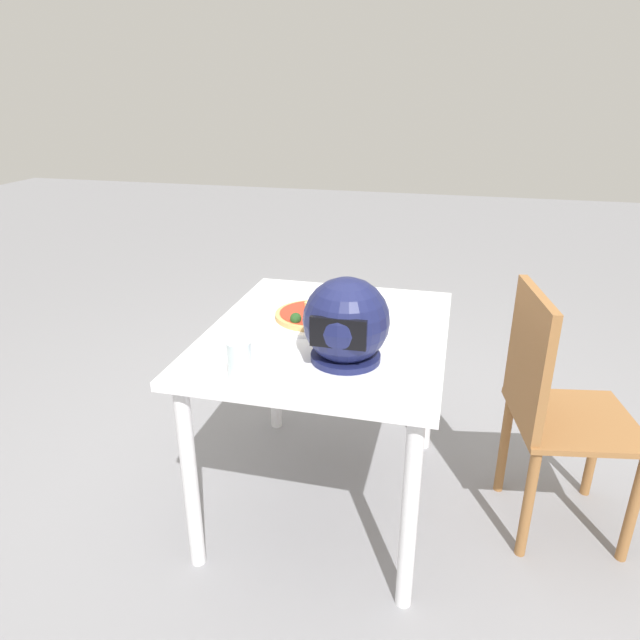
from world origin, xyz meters
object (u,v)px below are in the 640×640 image
object	(u,v)px
dining_table	(327,354)
chair_side	(550,402)
motorcycle_helmet	(346,322)
drinking_glass	(240,361)
pizza	(312,315)

from	to	relation	value
dining_table	chair_side	size ratio (longest dim) A/B	1.09
dining_table	motorcycle_helmet	bearing A→B (deg)	116.59
motorcycle_helmet	drinking_glass	distance (m)	0.34
pizza	drinking_glass	bearing A→B (deg)	79.40
pizza	chair_side	distance (m)	0.87
drinking_glass	motorcycle_helmet	bearing A→B (deg)	-143.40
dining_table	pizza	size ratio (longest dim) A/B	3.64
motorcycle_helmet	chair_side	bearing A→B (deg)	-158.41
dining_table	pizza	xyz separation A→B (m)	(0.07, -0.07, 0.12)
motorcycle_helmet	chair_side	xyz separation A→B (m)	(-0.66, -0.26, -0.34)
pizza	motorcycle_helmet	distance (m)	0.35
chair_side	motorcycle_helmet	bearing A→B (deg)	21.59
dining_table	pizza	world-z (taller)	pizza
drinking_glass	chair_side	distance (m)	1.07
dining_table	chair_side	xyz separation A→B (m)	(-0.77, -0.05, -0.12)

